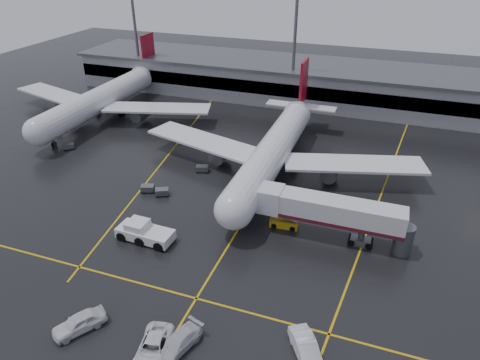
% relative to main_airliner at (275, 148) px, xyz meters
% --- Properties ---
extents(ground, '(220.00, 220.00, 0.00)m').
position_rel_main_airliner_xyz_m(ground, '(0.00, -9.70, -4.21)').
color(ground, black).
rests_on(ground, ground).
extents(apron_line_centre, '(0.25, 90.00, 0.02)m').
position_rel_main_airliner_xyz_m(apron_line_centre, '(0.00, -9.70, -4.20)').
color(apron_line_centre, gold).
rests_on(apron_line_centre, ground).
extents(apron_line_stop, '(60.00, 0.25, 0.02)m').
position_rel_main_airliner_xyz_m(apron_line_stop, '(0.00, -31.70, -4.20)').
color(apron_line_stop, gold).
rests_on(apron_line_stop, ground).
extents(apron_line_left, '(9.99, 69.35, 0.02)m').
position_rel_main_airliner_xyz_m(apron_line_left, '(-20.00, 0.30, -4.20)').
color(apron_line_left, gold).
rests_on(apron_line_left, ground).
extents(apron_line_right, '(7.57, 69.64, 0.02)m').
position_rel_main_airliner_xyz_m(apron_line_right, '(18.00, 0.30, -4.20)').
color(apron_line_right, gold).
rests_on(apron_line_right, ground).
extents(terminal, '(122.00, 19.00, 8.60)m').
position_rel_main_airliner_xyz_m(terminal, '(0.00, 38.23, 0.11)').
color(terminal, gray).
rests_on(terminal, ground).
extents(light_mast_left, '(3.00, 1.20, 25.45)m').
position_rel_main_airliner_xyz_m(light_mast_left, '(-45.00, 32.30, 10.27)').
color(light_mast_left, '#595B60').
rests_on(light_mast_left, ground).
extents(light_mast_mid, '(3.00, 1.20, 25.45)m').
position_rel_main_airliner_xyz_m(light_mast_mid, '(-5.00, 32.30, 10.27)').
color(light_mast_mid, '#595B60').
rests_on(light_mast_mid, ground).
extents(main_airliner, '(48.80, 45.60, 14.10)m').
position_rel_main_airliner_xyz_m(main_airliner, '(0.00, 0.00, 0.00)').
color(main_airliner, silver).
rests_on(main_airliner, ground).
extents(second_airliner, '(48.80, 45.60, 14.10)m').
position_rel_main_airliner_xyz_m(second_airliner, '(-42.00, 12.00, 0.00)').
color(second_airliner, silver).
rests_on(second_airliner, ground).
extents(jet_bridge, '(19.90, 3.40, 6.05)m').
position_rel_main_airliner_xyz_m(jet_bridge, '(11.87, -15.70, -0.28)').
color(jet_bridge, silver).
rests_on(jet_bridge, ground).
extents(pushback_tractor, '(7.65, 3.50, 2.69)m').
position_rel_main_airliner_xyz_m(pushback_tractor, '(-10.90, -24.20, -3.14)').
color(pushback_tractor, silver).
rests_on(pushback_tractor, ground).
extents(belt_loader, '(3.94, 2.04, 2.43)m').
position_rel_main_airliner_xyz_m(belt_loader, '(5.69, -15.19, -3.61)').
color(belt_loader, gold).
rests_on(belt_loader, ground).
extents(service_van_a, '(3.91, 6.45, 1.67)m').
position_rel_main_airliner_xyz_m(service_van_a, '(-0.79, -39.69, -3.37)').
color(service_van_a, white).
rests_on(service_van_a, ground).
extents(service_van_b, '(3.82, 5.97, 1.61)m').
position_rel_main_airliner_xyz_m(service_van_b, '(1.14, -38.28, -3.40)').
color(service_van_b, silver).
rests_on(service_van_b, ground).
extents(service_van_c, '(4.61, 5.73, 1.83)m').
position_rel_main_airliner_xyz_m(service_van_c, '(12.97, -35.00, -3.29)').
color(service_van_c, white).
rests_on(service_van_c, ground).
extents(service_van_d, '(4.72, 5.66, 1.82)m').
position_rel_main_airliner_xyz_m(service_van_d, '(-9.31, -39.52, -3.30)').
color(service_van_d, white).
rests_on(service_van_d, ground).
extents(baggage_cart_a, '(2.37, 2.06, 1.12)m').
position_rel_main_airliner_xyz_m(baggage_cart_a, '(-14.08, -13.56, -3.58)').
color(baggage_cart_a, '#595B60').
rests_on(baggage_cart_a, ground).
extents(baggage_cart_b, '(2.31, 1.87, 1.12)m').
position_rel_main_airliner_xyz_m(baggage_cart_b, '(-16.70, -13.35, -3.58)').
color(baggage_cart_b, '#595B60').
rests_on(baggage_cart_b, ground).
extents(baggage_cart_c, '(2.30, 1.85, 1.12)m').
position_rel_main_airliner_xyz_m(baggage_cart_c, '(-11.39, -4.46, -3.58)').
color(baggage_cart_c, '#595B60').
rests_on(baggage_cart_c, ground).
extents(baggage_cart_d, '(2.15, 1.55, 1.12)m').
position_rel_main_airliner_xyz_m(baggage_cart_d, '(-45.96, 0.45, -3.58)').
color(baggage_cart_d, '#595B60').
rests_on(baggage_cart_d, ground).
extents(baggage_cart_e, '(2.36, 2.30, 1.12)m').
position_rel_main_airliner_xyz_m(baggage_cart_e, '(-38.60, -4.72, -3.58)').
color(baggage_cart_e, '#595B60').
rests_on(baggage_cart_e, ground).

